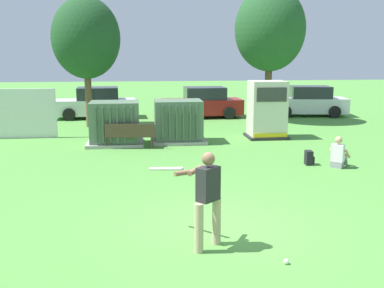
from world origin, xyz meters
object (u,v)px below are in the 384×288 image
at_px(generator_enclosure, 267,110).
at_px(park_bench, 130,134).
at_px(backpack, 309,158).
at_px(parked_car_leftmost, 96,104).
at_px(transformer_west, 115,124).
at_px(sports_ball, 286,261).
at_px(parked_car_right_of_center, 308,102).
at_px(seated_spectator, 339,155).
at_px(transformer_mid_west, 178,122).
at_px(batter, 206,195).
at_px(parked_car_left_of_center, 203,103).

distance_m(generator_enclosure, park_bench, 5.72).
xyz_separation_m(backpack, parked_car_leftmost, (-7.47, 11.35, 0.54)).
relative_size(transformer_west, sports_ball, 23.33).
distance_m(generator_enclosure, parked_car_right_of_center, 7.46).
bearing_deg(transformer_west, generator_enclosure, 7.04).
relative_size(seated_spectator, parked_car_right_of_center, 0.22).
distance_m(transformer_mid_west, generator_enclosure, 3.69).
xyz_separation_m(transformer_mid_west, seated_spectator, (4.48, -4.57, -0.41)).
distance_m(transformer_mid_west, backpack, 5.62).
bearing_deg(generator_enclosure, batter, -111.04).
bearing_deg(batter, generator_enclosure, 68.96).
bearing_deg(parked_car_left_of_center, transformer_west, -121.65).
distance_m(backpack, parked_car_right_of_center, 11.65).
height_order(sports_ball, parked_car_right_of_center, parked_car_right_of_center).
relative_size(transformer_mid_west, backpack, 4.77).
bearing_deg(transformer_west, sports_ball, -72.58).
bearing_deg(parked_car_left_of_center, backpack, -80.40).
xyz_separation_m(sports_ball, parked_car_right_of_center, (6.82, 17.46, 0.71)).
bearing_deg(batter, park_bench, 99.51).
height_order(seated_spectator, backpack, seated_spectator).
relative_size(batter, sports_ball, 19.33).
distance_m(backpack, parked_car_left_of_center, 11.03).
bearing_deg(parked_car_leftmost, park_bench, -76.74).
relative_size(transformer_west, generator_enclosure, 0.91).
distance_m(transformer_west, generator_enclosure, 6.11).
height_order(sports_ball, seated_spectator, seated_spectator).
height_order(transformer_west, generator_enclosure, generator_enclosure).
distance_m(batter, sports_ball, 1.74).
height_order(transformer_west, sports_ball, transformer_west).
relative_size(park_bench, batter, 1.05).
relative_size(park_bench, sports_ball, 20.35).
height_order(batter, parked_car_leftmost, batter).
bearing_deg(backpack, seated_spectator, -26.19).
xyz_separation_m(batter, parked_car_left_of_center, (2.21, 16.56, -0.22)).
xyz_separation_m(transformer_mid_west, sports_ball, (0.87, -10.71, -0.74)).
distance_m(transformer_west, park_bench, 1.04).
distance_m(transformer_west, parked_car_leftmost, 7.55).
xyz_separation_m(batter, sports_ball, (1.22, -0.82, -0.93)).
relative_size(transformer_mid_west, batter, 1.21).
bearing_deg(parked_car_right_of_center, parked_car_left_of_center, -179.28).
xyz_separation_m(park_bench, seated_spectator, (6.30, -3.49, -0.16)).
height_order(transformer_mid_west, parked_car_left_of_center, same).
height_order(generator_enclosure, backpack, generator_enclosure).
xyz_separation_m(transformer_west, sports_ball, (3.28, -10.46, -0.74)).
bearing_deg(transformer_west, transformer_mid_west, 6.02).
bearing_deg(batter, parked_car_leftmost, 101.34).
xyz_separation_m(generator_enclosure, sports_ball, (-2.77, -11.21, -1.09)).
relative_size(batter, parked_car_right_of_center, 0.40).
height_order(parked_car_leftmost, parked_car_right_of_center, same).
bearing_deg(generator_enclosure, sports_ball, -103.89).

